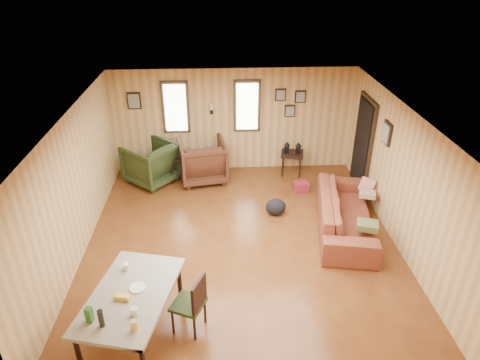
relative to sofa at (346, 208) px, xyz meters
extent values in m
cube|color=brown|center=(-1.95, -0.29, -0.48)|extent=(5.50, 6.00, 0.02)
cube|color=#997C5B|center=(-1.95, -0.29, 1.94)|extent=(5.50, 6.00, 0.02)
cube|color=tan|center=(-1.95, 2.72, 0.73)|extent=(5.50, 0.02, 2.40)
cube|color=tan|center=(-1.95, -3.30, 0.73)|extent=(5.50, 0.02, 2.40)
cube|color=tan|center=(-4.71, -0.29, 0.73)|extent=(0.02, 6.00, 2.40)
cube|color=tan|center=(0.81, -0.29, 0.73)|extent=(0.02, 6.00, 2.40)
cube|color=black|center=(-3.25, 2.68, 1.08)|extent=(0.60, 0.05, 1.20)
cube|color=#E0F2D1|center=(-3.25, 2.64, 1.08)|extent=(0.48, 0.04, 1.06)
cube|color=black|center=(-1.65, 2.68, 1.08)|extent=(0.60, 0.05, 1.20)
cube|color=#E0F2D1|center=(-1.65, 2.64, 1.08)|extent=(0.48, 0.04, 1.06)
cube|color=black|center=(-2.45, 2.66, 0.98)|extent=(0.07, 0.05, 0.12)
cylinder|color=silver|center=(-2.45, 2.60, 1.11)|extent=(0.07, 0.07, 0.14)
cube|color=black|center=(0.77, 1.66, 0.53)|extent=(0.06, 1.00, 2.05)
cube|color=black|center=(0.73, 1.66, 0.53)|extent=(0.04, 0.82, 1.90)
cube|color=black|center=(-0.90, 2.68, 1.33)|extent=(0.24, 0.04, 0.28)
cube|color=#9E998C|center=(-0.90, 2.65, 1.33)|extent=(0.19, 0.02, 0.22)
cube|color=black|center=(-0.45, 2.68, 1.28)|extent=(0.24, 0.04, 0.28)
cube|color=#9E998C|center=(-0.45, 2.65, 1.28)|extent=(0.19, 0.02, 0.22)
cube|color=black|center=(-0.67, 2.68, 0.95)|extent=(0.24, 0.04, 0.28)
cube|color=#9E998C|center=(-0.67, 2.65, 0.95)|extent=(0.19, 0.02, 0.22)
cube|color=black|center=(-4.15, 2.68, 1.25)|extent=(0.30, 0.04, 0.38)
cube|color=#9E998C|center=(-4.15, 2.65, 1.25)|extent=(0.24, 0.02, 0.31)
cube|color=black|center=(0.77, 0.56, 1.23)|extent=(0.04, 0.34, 0.42)
cube|color=#9E998C|center=(0.74, 0.56, 1.23)|extent=(0.02, 0.27, 0.34)
imported|color=brown|center=(0.00, 0.00, 0.00)|extent=(1.12, 2.50, 0.94)
imported|color=#482415|center=(-2.69, 2.14, 0.05)|extent=(1.16, 1.11, 1.04)
imported|color=#273417|center=(-3.82, 2.11, 0.03)|extent=(1.34, 1.34, 1.01)
cube|color=black|center=(-3.18, 2.23, 0.10)|extent=(0.66, 0.62, 0.04)
cube|color=black|center=(-3.18, 2.23, -0.29)|extent=(0.60, 0.56, 0.03)
cylinder|color=black|center=(-3.37, 1.98, -0.19)|extent=(0.05, 0.05, 0.56)
cylinder|color=black|center=(-2.90, 2.07, -0.19)|extent=(0.05, 0.05, 0.56)
cylinder|color=black|center=(-3.45, 2.39, -0.19)|extent=(0.05, 0.05, 0.56)
cylinder|color=black|center=(-2.98, 2.48, -0.19)|extent=(0.05, 0.05, 0.56)
cube|color=brown|center=(-3.30, 2.21, 0.18)|extent=(0.11, 0.04, 0.13)
cube|color=brown|center=(-3.07, 2.25, 0.18)|extent=(0.10, 0.04, 0.12)
cube|color=black|center=(-0.62, 2.34, 0.03)|extent=(0.59, 0.59, 0.04)
cylinder|color=black|center=(-0.86, 2.18, -0.22)|extent=(0.04, 0.04, 0.50)
cylinder|color=black|center=(-0.47, 2.10, -0.22)|extent=(0.04, 0.04, 0.50)
cylinder|color=black|center=(-0.78, 2.57, -0.22)|extent=(0.04, 0.04, 0.50)
cylinder|color=black|center=(-0.39, 2.49, -0.22)|extent=(0.04, 0.04, 0.50)
cube|color=black|center=(-0.75, 2.36, 0.14)|extent=(0.13, 0.13, 0.18)
cone|color=black|center=(-0.75, 2.36, 0.28)|extent=(0.18, 0.18, 0.10)
cube|color=black|center=(-0.49, 2.31, 0.14)|extent=(0.13, 0.13, 0.18)
cone|color=black|center=(-0.49, 2.31, 0.28)|extent=(0.18, 0.18, 0.10)
cube|color=maroon|center=(-0.55, 1.46, -0.36)|extent=(0.33, 0.25, 0.22)
ellipsoid|color=black|center=(-1.22, 0.57, -0.30)|extent=(0.46, 0.38, 0.35)
cube|color=brown|center=(0.20, -0.60, 0.01)|extent=(0.43, 0.38, 0.12)
cube|color=red|center=(0.60, 0.69, 0.08)|extent=(0.33, 0.18, 0.32)
cube|color=tan|center=(0.55, 0.47, -0.01)|extent=(0.36, 0.32, 0.09)
cube|color=gray|center=(-3.48, -2.41, 0.32)|extent=(1.31, 1.78, 0.05)
cylinder|color=black|center=(-4.04, -2.99, -0.09)|extent=(0.08, 0.08, 0.77)
cylinder|color=black|center=(-3.72, -1.64, -0.09)|extent=(0.08, 0.08, 0.77)
cylinder|color=black|center=(-2.93, -1.83, -0.09)|extent=(0.08, 0.08, 0.77)
cylinder|color=silver|center=(-3.37, -2.77, 0.39)|extent=(0.10, 0.10, 0.10)
cylinder|color=silver|center=(-3.61, -1.94, 0.39)|extent=(0.10, 0.10, 0.10)
cube|color=#255A20|center=(-3.87, -2.84, 0.45)|extent=(0.09, 0.09, 0.20)
cylinder|color=black|center=(-3.72, -2.93, 0.46)|extent=(0.08, 0.08, 0.23)
cylinder|color=tan|center=(-3.34, -2.99, 0.41)|extent=(0.09, 0.09, 0.13)
cylinder|color=silver|center=(-3.41, -2.32, 0.36)|extent=(0.26, 0.26, 0.02)
cube|color=gold|center=(-3.56, -2.50, 0.38)|extent=(0.21, 0.13, 0.06)
cube|color=#273417|center=(-2.79, -2.25, -0.04)|extent=(0.54, 0.54, 0.05)
cube|color=black|center=(-2.63, -2.32, 0.20)|extent=(0.19, 0.37, 0.44)
cylinder|color=black|center=(-3.00, -2.33, -0.26)|extent=(0.05, 0.05, 0.42)
cylinder|color=black|center=(-2.70, -2.46, -0.26)|extent=(0.05, 0.05, 0.42)
cylinder|color=black|center=(-2.87, -2.03, -0.26)|extent=(0.05, 0.05, 0.42)
cylinder|color=black|center=(-2.57, -2.16, -0.26)|extent=(0.05, 0.05, 0.42)
camera|label=1|loc=(-2.32, -6.56, 4.18)|focal=32.00mm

